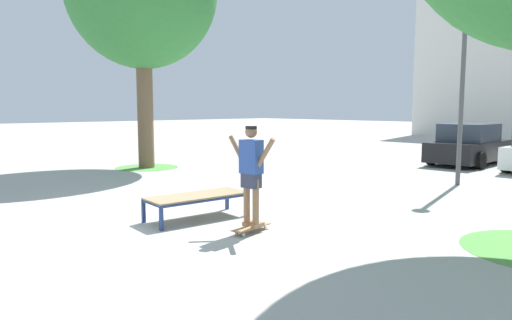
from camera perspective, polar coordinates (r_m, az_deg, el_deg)
ground_plane at (r=9.23m, az=-11.52°, el=-6.71°), size 120.00×120.00×0.00m
skate_box at (r=8.77m, az=-7.25°, el=-4.55°), size 0.91×1.95×0.46m
skateboard at (r=7.86m, az=-0.59°, el=-8.31°), size 0.29×0.82×0.09m
skater at (r=7.67m, az=-0.59°, el=-1.10°), size 1.00×0.32×1.69m
grass_patch_near_left at (r=16.67m, az=-13.27°, el=-0.89°), size 2.16×2.16×0.01m
car_black at (r=18.88m, az=24.76°, el=1.62°), size 2.01×4.25×1.50m
light_post at (r=13.66m, az=24.24°, el=13.22°), size 0.36×0.36×5.83m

